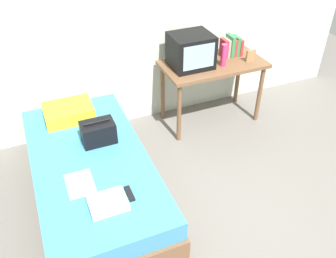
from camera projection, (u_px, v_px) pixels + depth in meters
name	position (u px, v px, depth m)	size (l,w,h in m)	color
ground_plane	(234.00, 230.00, 3.12)	(8.00, 8.00, 0.00)	slate
wall_back	(149.00, 10.00, 3.83)	(5.20, 0.10, 2.60)	silver
bed	(93.00, 179.00, 3.28)	(1.00, 2.00, 0.50)	brown
desk	(213.00, 71.00, 4.09)	(1.16, 0.60, 0.76)	brown
tv	(191.00, 51.00, 3.86)	(0.44, 0.39, 0.36)	black
water_bottle	(224.00, 55.00, 3.90)	(0.06, 0.06, 0.25)	#E53372
book_row	(231.00, 46.00, 4.13)	(0.23, 0.16, 0.24)	#B72D33
picture_frame	(251.00, 56.00, 4.02)	(0.11, 0.02, 0.14)	#9E754C
pillow	(69.00, 112.00, 3.58)	(0.47, 0.36, 0.14)	yellow
handbag	(98.00, 132.00, 3.26)	(0.30, 0.20, 0.23)	black
magazine	(80.00, 184.00, 2.87)	(0.21, 0.29, 0.01)	white
remote_dark	(129.00, 194.00, 2.78)	(0.04, 0.16, 0.02)	black
folded_towel	(108.00, 203.00, 2.68)	(0.28, 0.22, 0.06)	white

